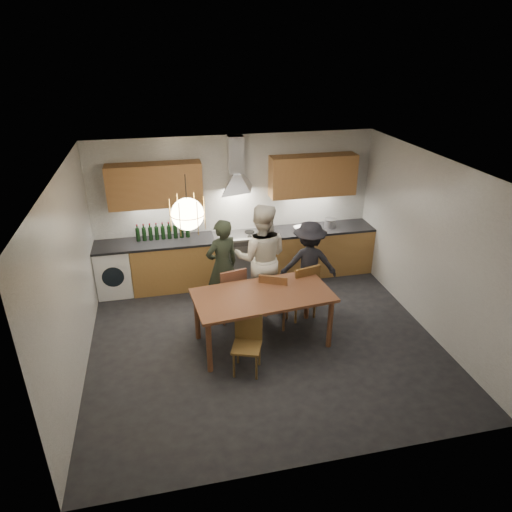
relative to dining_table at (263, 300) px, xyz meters
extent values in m
plane|color=black|center=(0.03, 0.04, -0.72)|extent=(5.00, 5.00, 0.00)
cube|color=silver|center=(0.03, 2.29, 0.58)|extent=(5.00, 0.02, 2.60)
cube|color=silver|center=(0.03, -2.21, 0.58)|extent=(5.00, 0.02, 2.60)
cube|color=silver|center=(-2.47, 0.04, 0.58)|extent=(0.02, 4.50, 2.60)
cube|color=silver|center=(2.53, 0.04, 0.58)|extent=(0.02, 4.50, 2.60)
cube|color=silver|center=(0.03, 0.04, 1.88)|extent=(5.00, 4.50, 0.02)
cube|color=tan|center=(-1.15, 1.99, -0.29)|extent=(1.45, 0.60, 0.86)
cube|color=tan|center=(1.50, 1.99, -0.29)|extent=(2.05, 0.60, 0.86)
cube|color=white|center=(-2.17, 1.99, -0.29)|extent=(0.58, 0.58, 0.85)
cube|color=black|center=(-1.45, 1.99, 0.16)|extent=(2.05, 0.62, 0.04)
cube|color=black|center=(1.50, 1.99, 0.16)|extent=(2.05, 0.62, 0.04)
cube|color=silver|center=(0.03, 1.99, -0.32)|extent=(0.90, 0.60, 0.80)
cube|color=black|center=(0.03, 1.70, -0.34)|extent=(0.78, 0.02, 0.42)
cube|color=slate|center=(0.03, 1.99, 0.12)|extent=(0.90, 0.60, 0.08)
cube|color=silver|center=(0.03, 1.73, 0.18)|extent=(0.90, 0.08, 0.04)
cube|color=#B87F47|center=(-1.35, 2.11, 1.14)|extent=(1.55, 0.35, 0.72)
cube|color=#B87F47|center=(1.40, 2.11, 1.14)|extent=(1.55, 0.35, 0.72)
cube|color=silver|center=(0.03, 2.16, 1.57)|extent=(0.26, 0.22, 0.62)
cylinder|color=black|center=(-0.97, -0.06, 1.63)|extent=(0.01, 0.01, 0.50)
sphere|color=#FFE0A5|center=(-0.97, -0.06, 1.38)|extent=(0.40, 0.40, 0.40)
torus|color=gold|center=(-0.97, -0.06, 1.38)|extent=(0.43, 0.43, 0.01)
cube|color=brown|center=(0.00, 0.00, 0.07)|extent=(2.01, 1.15, 0.04)
cylinder|color=brown|center=(-0.83, -0.48, -0.33)|extent=(0.07, 0.07, 0.77)
cylinder|color=brown|center=(-0.91, 0.31, -0.33)|extent=(0.07, 0.07, 0.77)
cylinder|color=brown|center=(0.91, -0.31, -0.33)|extent=(0.07, 0.07, 0.77)
cylinder|color=brown|center=(0.83, 0.48, -0.33)|extent=(0.07, 0.07, 0.77)
cube|color=brown|center=(-0.36, 0.76, -0.27)|extent=(0.50, 0.50, 0.04)
cube|color=brown|center=(-0.32, 0.57, -0.02)|extent=(0.42, 0.13, 0.46)
cylinder|color=brown|center=(-0.23, 0.96, -0.51)|extent=(0.04, 0.04, 0.43)
cylinder|color=brown|center=(-0.15, 0.63, -0.51)|extent=(0.04, 0.04, 0.43)
cylinder|color=brown|center=(-0.56, 0.88, -0.51)|extent=(0.04, 0.04, 0.43)
cylinder|color=brown|center=(-0.48, 0.55, -0.51)|extent=(0.04, 0.04, 0.43)
cube|color=brown|center=(0.29, 0.43, -0.27)|extent=(0.56, 0.56, 0.04)
cube|color=brown|center=(0.21, 0.26, -0.01)|extent=(0.40, 0.21, 0.46)
cylinder|color=brown|center=(0.52, 0.52, -0.50)|extent=(0.04, 0.04, 0.43)
cylinder|color=brown|center=(0.38, 0.21, -0.50)|extent=(0.04, 0.04, 0.43)
cylinder|color=brown|center=(0.21, 0.66, -0.50)|extent=(0.04, 0.04, 0.43)
cylinder|color=brown|center=(0.07, 0.35, -0.50)|extent=(0.04, 0.04, 0.43)
cube|color=brown|center=(0.75, 0.58, -0.26)|extent=(0.52, 0.52, 0.04)
cube|color=brown|center=(0.79, 0.40, -0.01)|extent=(0.43, 0.14, 0.47)
cylinder|color=brown|center=(0.87, 0.79, -0.50)|extent=(0.04, 0.04, 0.44)
cylinder|color=brown|center=(0.96, 0.46, -0.50)|extent=(0.04, 0.04, 0.44)
cylinder|color=brown|center=(0.53, 0.71, -0.50)|extent=(0.04, 0.04, 0.44)
cylinder|color=brown|center=(0.62, 0.37, -0.50)|extent=(0.04, 0.04, 0.44)
cube|color=brown|center=(-0.35, -0.59, -0.33)|extent=(0.47, 0.47, 0.03)
cube|color=brown|center=(-0.29, -0.44, -0.11)|extent=(0.36, 0.16, 0.40)
cylinder|color=brown|center=(-0.54, -0.68, -0.53)|extent=(0.03, 0.03, 0.38)
cylinder|color=brown|center=(-0.44, -0.40, -0.53)|extent=(0.03, 0.03, 0.38)
cylinder|color=brown|center=(-0.26, -0.78, -0.53)|extent=(0.03, 0.03, 0.38)
cylinder|color=brown|center=(-0.16, -0.50, -0.53)|extent=(0.03, 0.03, 0.38)
imported|color=black|center=(-0.41, 1.07, 0.06)|extent=(0.67, 0.56, 1.56)
imported|color=beige|center=(0.21, 0.98, 0.18)|extent=(1.01, 0.88, 1.79)
imported|color=black|center=(1.00, 0.95, 0.01)|extent=(1.02, 0.70, 1.45)
imported|color=silver|center=(1.18, 1.91, 0.22)|extent=(0.33, 0.33, 0.07)
cylinder|color=#BAB9BD|center=(1.74, 1.99, 0.25)|extent=(0.25, 0.25, 0.15)
camera|label=1|loc=(-1.29, -5.39, 3.31)|focal=32.00mm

